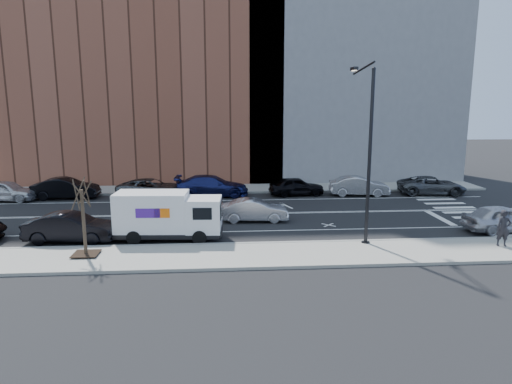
{
  "coord_description": "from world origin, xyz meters",
  "views": [
    {
      "loc": [
        -0.39,
        -29.81,
        7.33
      ],
      "look_at": [
        1.82,
        0.38,
        1.4
      ],
      "focal_mm": 32.0,
      "sensor_mm": 36.0,
      "label": 1
    }
  ],
  "objects": [
    {
      "name": "near_parked_front",
      "position": [
        15.69,
        -5.39,
        0.78
      ],
      "size": [
        4.71,
        2.28,
        1.55
      ],
      "primitive_type": "imported",
      "rotation": [
        0.0,
        0.0,
        1.67
      ],
      "color": "silver",
      "rests_on": "ground"
    },
    {
      "name": "sidewalk_near",
      "position": [
        0.0,
        -8.8,
        0.07
      ],
      "size": [
        44.0,
        3.6,
        0.15
      ],
      "primitive_type": "cube",
      "color": "gray",
      "rests_on": "ground"
    },
    {
      "name": "pedestrian",
      "position": [
        13.77,
        -8.46,
        1.08
      ],
      "size": [
        0.75,
        0.56,
        1.87
      ],
      "primitive_type": "imported",
      "rotation": [
        0.0,
        0.0,
        -0.17
      ],
      "color": "black",
      "rests_on": "sidewalk_near"
    },
    {
      "name": "far_parked_g",
      "position": [
        16.53,
        5.49,
        0.74
      ],
      "size": [
        5.56,
        3.07,
        1.47
      ],
      "primitive_type": "imported",
      "rotation": [
        0.0,
        0.0,
        1.45
      ],
      "color": "#424549",
      "rests_on": "ground"
    },
    {
      "name": "fedex_van",
      "position": [
        -3.41,
        -5.6,
        1.38
      ],
      "size": [
        5.86,
        2.33,
        2.63
      ],
      "rotation": [
        0.0,
        0.0,
        -0.06
      ],
      "color": "black",
      "rests_on": "ground"
    },
    {
      "name": "curb_far",
      "position": [
        0.0,
        7.0,
        0.08
      ],
      "size": [
        44.0,
        0.25,
        0.17
      ],
      "primitive_type": "cube",
      "color": "gray",
      "rests_on": "ground"
    },
    {
      "name": "near_parked_rear_a",
      "position": [
        -8.53,
        -5.65,
        0.79
      ],
      "size": [
        4.9,
        2.06,
        1.58
      ],
      "primitive_type": "imported",
      "rotation": [
        0.0,
        0.0,
        1.49
      ],
      "color": "black",
      "rests_on": "ground"
    },
    {
      "name": "bldg_brick",
      "position": [
        -8.0,
        15.6,
        11.0
      ],
      "size": [
        26.0,
        10.0,
        22.0
      ],
      "primitive_type": "cube",
      "color": "brown",
      "rests_on": "ground"
    },
    {
      "name": "far_parked_b",
      "position": [
        -12.56,
        5.93,
        0.81
      ],
      "size": [
        4.96,
        1.78,
        1.63
      ],
      "primitive_type": "imported",
      "rotation": [
        0.0,
        0.0,
        1.58
      ],
      "color": "black",
      "rests_on": "ground"
    },
    {
      "name": "streetlight",
      "position": [
        7.0,
        -6.91,
        5.08
      ],
      "size": [
        0.44,
        4.02,
        9.34
      ],
      "color": "black",
      "rests_on": "ground"
    },
    {
      "name": "ground",
      "position": [
        0.0,
        0.0,
        0.0
      ],
      "size": [
        120.0,
        120.0,
        0.0
      ],
      "primitive_type": "plane",
      "color": "black",
      "rests_on": "ground"
    },
    {
      "name": "driving_sedan",
      "position": [
        1.55,
        -1.98,
        0.7
      ],
      "size": [
        4.31,
        1.71,
        1.4
      ],
      "primitive_type": "imported",
      "rotation": [
        0.0,
        0.0,
        1.52
      ],
      "color": "silver",
      "rests_on": "ground"
    },
    {
      "name": "far_parked_e",
      "position": [
        5.49,
        5.88,
        0.75
      ],
      "size": [
        4.52,
        2.15,
        1.49
      ],
      "primitive_type": "imported",
      "rotation": [
        0.0,
        0.0,
        1.66
      ],
      "color": "black",
      "rests_on": "ground"
    },
    {
      "name": "street_tree",
      "position": [
        -7.0,
        -8.4,
        1.45
      ],
      "size": [
        1.2,
        1.2,
        3.75
      ],
      "color": "black",
      "rests_on": "ground"
    },
    {
      "name": "road_markings",
      "position": [
        0.0,
        0.0,
        0.0
      ],
      "size": [
        40.0,
        8.6,
        0.01
      ],
      "primitive_type": null,
      "color": "white",
      "rests_on": "ground"
    },
    {
      "name": "far_parked_d",
      "position": [
        -1.29,
        6.04,
        0.84
      ],
      "size": [
        5.84,
        2.54,
        1.67
      ],
      "primitive_type": "imported",
      "rotation": [
        0.0,
        0.0,
        1.54
      ],
      "color": "navy",
      "rests_on": "ground"
    },
    {
      "name": "far_parked_f",
      "position": [
        10.49,
        5.49,
        0.77
      ],
      "size": [
        4.85,
        2.13,
        1.55
      ],
      "primitive_type": "imported",
      "rotation": [
        0.0,
        0.0,
        1.46
      ],
      "color": "#ADADB2",
      "rests_on": "ground"
    },
    {
      "name": "far_parked_c",
      "position": [
        -6.06,
        5.97,
        0.73
      ],
      "size": [
        5.55,
        3.12,
        1.46
      ],
      "primitive_type": "imported",
      "rotation": [
        0.0,
        0.0,
        1.44
      ],
      "color": "#474A4E",
      "rests_on": "ground"
    },
    {
      "name": "bldg_concrete",
      "position": [
        12.0,
        15.6,
        13.0
      ],
      "size": [
        20.0,
        10.0,
        26.0
      ],
      "primitive_type": "cube",
      "color": "slate",
      "rests_on": "ground"
    },
    {
      "name": "curb_near",
      "position": [
        0.0,
        -7.0,
        0.08
      ],
      "size": [
        44.0,
        0.25,
        0.17
      ],
      "primitive_type": "cube",
      "color": "gray",
      "rests_on": "ground"
    },
    {
      "name": "sidewalk_far",
      "position": [
        0.0,
        8.8,
        0.07
      ],
      "size": [
        44.0,
        3.6,
        0.15
      ],
      "primitive_type": "cube",
      "color": "gray",
      "rests_on": "ground"
    },
    {
      "name": "crosswalk",
      "position": [
        16.0,
        0.0,
        0.0
      ],
      "size": [
        3.0,
        14.0,
        0.01
      ],
      "primitive_type": null,
      "color": "white",
      "rests_on": "ground"
    },
    {
      "name": "far_parked_a",
      "position": [
        -16.8,
        5.35,
        0.79
      ],
      "size": [
        4.85,
        2.46,
        1.58
      ],
      "primitive_type": "imported",
      "rotation": [
        0.0,
        0.0,
        1.44
      ],
      "color": "silver",
      "rests_on": "ground"
    }
  ]
}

